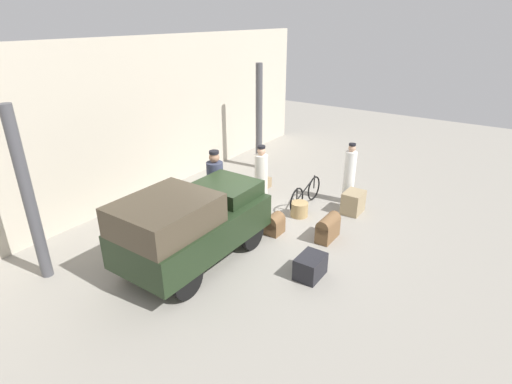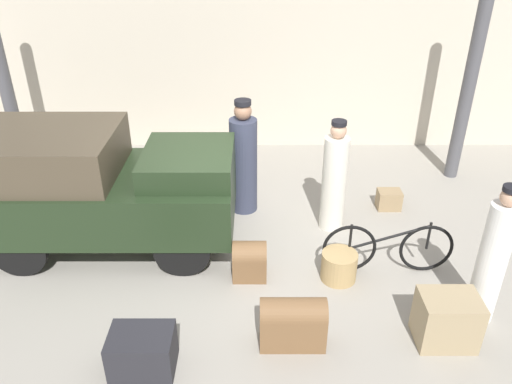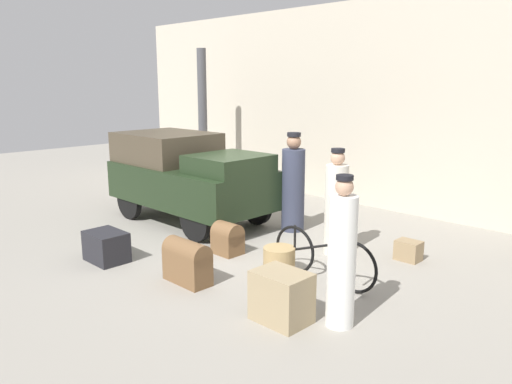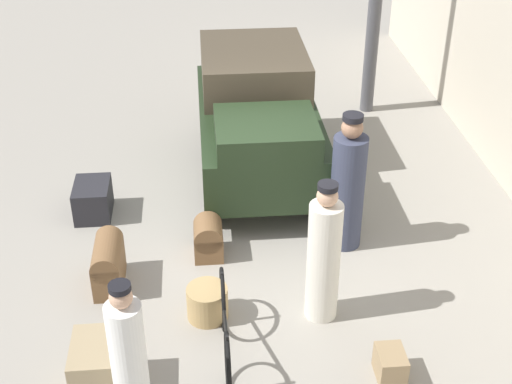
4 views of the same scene
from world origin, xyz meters
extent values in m
plane|color=gray|center=(0.00, 0.00, 0.00)|extent=(30.00, 30.00, 0.00)
cube|color=beige|center=(0.00, 4.08, 2.25)|extent=(16.00, 0.15, 4.50)
cylinder|color=#4C4C51|center=(-4.04, 2.59, 1.79)|extent=(0.23, 0.23, 3.58)
cylinder|color=#4C4C51|center=(3.85, 2.59, 1.79)|extent=(0.23, 0.23, 3.58)
cylinder|color=black|center=(-0.75, 1.18, 0.37)|extent=(0.75, 0.12, 0.75)
cylinder|color=black|center=(-0.75, -0.36, 0.37)|extent=(0.75, 0.12, 0.75)
cylinder|color=black|center=(-2.90, 1.18, 0.37)|extent=(0.75, 0.12, 0.75)
cylinder|color=black|center=(-2.90, -0.36, 0.37)|extent=(0.75, 0.12, 0.75)
cube|color=black|center=(-1.82, 0.41, 0.76)|extent=(3.46, 1.70, 0.74)
cube|color=#473D2D|center=(-2.60, 0.41, 1.44)|extent=(1.91, 1.56, 0.60)
cube|color=black|center=(-0.70, 0.41, 1.30)|extent=(1.21, 1.33, 0.33)
torus|color=black|center=(2.49, -0.28, 0.36)|extent=(0.72, 0.04, 0.72)
torus|color=black|center=(1.46, -0.28, 0.36)|extent=(0.72, 0.04, 0.72)
cylinder|color=black|center=(1.97, -0.28, 0.53)|extent=(1.03, 0.04, 0.39)
cylinder|color=black|center=(1.46, -0.28, 0.54)|extent=(0.04, 0.04, 0.37)
cylinder|color=black|center=(2.49, -0.28, 0.56)|extent=(0.04, 0.04, 0.40)
cylinder|color=tan|center=(1.31, -0.45, 0.20)|extent=(0.47, 0.47, 0.39)
cylinder|color=white|center=(2.89, -1.17, 0.77)|extent=(0.33, 0.33, 1.53)
sphere|color=tan|center=(2.89, -1.17, 1.64)|extent=(0.20, 0.20, 0.20)
cylinder|color=black|center=(2.89, -1.17, 1.74)|extent=(0.19, 0.19, 0.06)
cylinder|color=silver|center=(1.38, 0.84, 0.74)|extent=(0.37, 0.37, 1.47)
sphere|color=tan|center=(1.38, 0.84, 1.59)|extent=(0.23, 0.23, 0.23)
cylinder|color=black|center=(1.38, 0.84, 1.70)|extent=(0.22, 0.22, 0.06)
cylinder|color=#33384C|center=(0.03, 1.37, 0.77)|extent=(0.43, 0.43, 1.55)
sphere|color=#936B51|center=(0.03, 1.37, 1.68)|extent=(0.27, 0.27, 0.27)
cylinder|color=black|center=(0.03, 1.37, 1.82)|extent=(0.25, 0.25, 0.07)
cube|color=#232328|center=(-0.96, -1.96, 0.24)|extent=(0.67, 0.48, 0.47)
cube|color=#937A56|center=(2.41, 1.38, 0.16)|extent=(0.38, 0.28, 0.32)
cube|color=brown|center=(0.14, -0.40, 0.17)|extent=(0.44, 0.37, 0.34)
cylinder|color=brown|center=(0.14, -0.40, 0.34)|extent=(0.44, 0.37, 0.37)
cube|color=#9E8966|center=(2.34, -1.56, 0.30)|extent=(0.64, 0.48, 0.61)
cube|color=brown|center=(0.63, -1.61, 0.22)|extent=(0.73, 0.34, 0.45)
cylinder|color=brown|center=(0.63, -1.61, 0.45)|extent=(0.73, 0.34, 0.34)
camera|label=1|loc=(-7.29, -4.95, 4.99)|focal=28.00mm
camera|label=2|loc=(0.22, -5.72, 4.20)|focal=35.00mm
camera|label=3|loc=(5.92, -5.64, 2.74)|focal=35.00mm
camera|label=4|loc=(7.56, -0.45, 5.46)|focal=50.00mm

